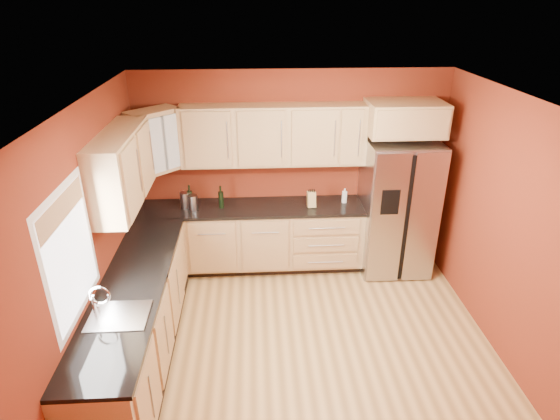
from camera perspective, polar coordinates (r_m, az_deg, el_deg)
The scene contains 23 objects.
floor at distance 5.17m, azimuth 3.18°, elevation -16.75°, with size 4.00×4.00×0.00m, color olive.
ceiling at distance 3.94m, azimuth 4.09°, elevation 12.63°, with size 4.00×4.00×0.00m, color white.
wall_back at distance 6.22m, azimuth 1.45°, elevation 4.93°, with size 4.00×0.04×2.60m, color maroon.
wall_front at distance 2.86m, azimuth 8.63°, elevation -23.99°, with size 4.00×0.04×2.60m, color maroon.
wall_left at distance 4.63m, azimuth -21.89°, elevation -4.51°, with size 0.04×4.00×2.60m, color maroon.
wall_right at distance 5.05m, azimuth 26.79°, elevation -3.00°, with size 0.04×4.00×2.60m, color maroon.
base_cabinets_back at distance 6.29m, azimuth -3.42°, elevation -3.51°, with size 2.90×0.60×0.88m, color tan.
base_cabinets_left at distance 5.01m, azimuth -16.95°, elevation -13.10°, with size 0.60×2.80×0.88m, color tan.
countertop_back at distance 6.07m, azimuth -3.53°, elevation 0.26°, with size 2.90×0.62×0.04m, color black.
countertop_left at distance 4.74m, azimuth -17.53°, elevation -8.71°, with size 0.62×2.80×0.04m, color black.
upper_cabinets_back at distance 5.89m, azimuth -0.82°, elevation 9.13°, with size 2.30×0.33×0.75m, color tan.
upper_cabinets_left at distance 5.01m, azimuth -18.70°, elevation 4.85°, with size 0.33×1.35×0.75m, color tan.
corner_upper_cabinet at distance 5.84m, azimuth -14.94°, elevation 8.15°, with size 0.62×0.33×0.75m, color tan.
over_fridge_cabinet at distance 5.99m, azimuth 15.00°, elevation 10.79°, with size 0.92×0.60×0.40m, color tan.
refrigerator at distance 6.29m, azimuth 14.04°, elevation 0.35°, with size 0.90×0.75×1.78m, color #ABABAF.
window at distance 4.10m, azimuth -24.16°, elevation -4.89°, with size 0.03×0.90×1.00m, color white.
sink_faucet at distance 4.25m, azimuth -19.31°, elevation -10.52°, with size 0.50×0.42×0.30m, color silver, non-canonical shape.
canister_left at distance 6.10m, azimuth -11.48°, elevation 1.20°, with size 0.13×0.13×0.21m, color #ABABAF.
canister_right at distance 6.02m, azimuth -10.54°, elevation 0.91°, with size 0.12×0.12×0.20m, color #ABABAF.
wine_bottle_a at distance 6.01m, azimuth -7.22°, elevation 1.60°, with size 0.07×0.07×0.30m, color black, non-canonical shape.
wine_bottle_b at distance 6.09m, azimuth -10.95°, elevation 1.67°, with size 0.07×0.07×0.30m, color black, non-canonical shape.
knife_block at distance 6.02m, azimuth 3.85°, elevation 1.31°, with size 0.10×0.09×0.21m, color tan.
soap_dispenser at distance 6.19m, azimuth 7.87°, elevation 1.76°, with size 0.07×0.07×0.19m, color white.
Camera 1 is at (-0.50, -3.82, 3.45)m, focal length 30.00 mm.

